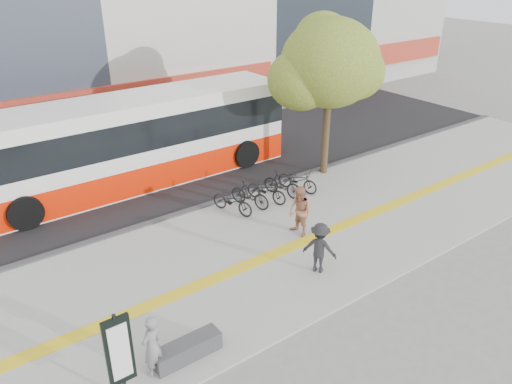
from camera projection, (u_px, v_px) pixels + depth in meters
ground at (250, 292)px, 13.60m from camera, size 120.00×120.00×0.00m
sidewalk at (220, 266)px, 14.67m from camera, size 40.00×7.00×0.08m
tactile_strip at (229, 272)px, 14.29m from camera, size 40.00×0.45×0.01m
street at (120, 181)px, 20.11m from camera, size 40.00×8.00×0.06m
curb at (165, 219)px, 17.19m from camera, size 40.00×0.25×0.14m
bench at (187, 350)px, 11.21m from camera, size 1.60×0.45×0.45m
signboard at (119, 352)px, 9.67m from camera, size 0.55×0.10×2.20m
street_tree at (328, 65)px, 18.98m from camera, size 4.40×3.80×6.31m
bus at (132, 144)px, 19.31m from camera, size 12.79×3.03×3.41m
bicycle_row at (266, 190)px, 18.22m from camera, size 4.11×1.79×0.99m
seated_woman at (152, 346)px, 10.57m from camera, size 0.65×0.55×1.50m
pedestrian_tan at (300, 212)px, 15.85m from camera, size 0.65×0.83×1.68m
pedestrian_dark at (320, 248)px, 14.06m from camera, size 0.99×1.14×1.53m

